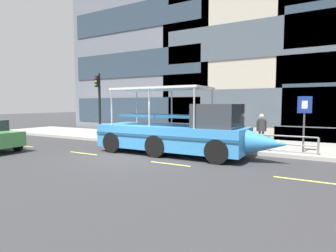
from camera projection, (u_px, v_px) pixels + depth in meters
ground_plane at (130, 156)px, 12.55m from camera, size 120.00×120.00×0.00m
sidewalk at (184, 140)px, 17.40m from camera, size 32.00×4.80×0.18m
curb_edge at (164, 145)px, 15.24m from camera, size 32.00×0.18×0.18m
lane_centreline at (122, 158)px, 12.09m from camera, size 25.80×0.12×0.01m
office_tower_left at (161, 11)px, 26.06m from camera, size 13.31×9.50×22.56m
curb_guardrail at (189, 135)px, 14.83m from camera, size 12.43×0.09×0.79m
traffic_light_pole at (99, 99)px, 18.25m from camera, size 0.24×0.46×4.24m
parking_sign at (304, 114)px, 12.44m from camera, size 0.60×0.12×2.55m
duck_tour_boat at (180, 133)px, 12.82m from camera, size 8.96×2.48×3.16m
pedestrian_near_bow at (261, 128)px, 13.64m from camera, size 0.45×0.31×1.71m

